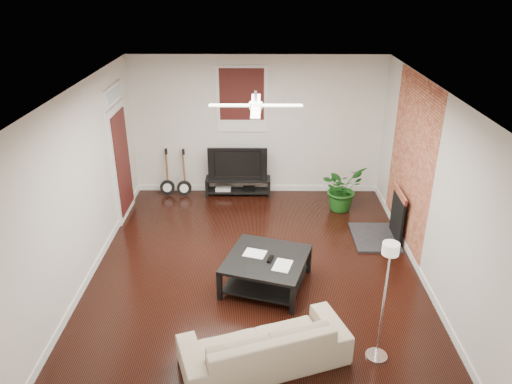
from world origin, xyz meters
TOP-DOWN VIEW (x-y plane):
  - room at (0.00, 0.00)m, footprint 5.01×6.01m
  - brick_accent at (2.49, 1.00)m, footprint 0.02×2.20m
  - fireplace at (2.20, 1.00)m, footprint 0.80×1.10m
  - window_back at (-0.30, 2.97)m, footprint 1.00×0.06m
  - door_left at (-2.46, 1.90)m, footprint 0.08×1.00m
  - tv_stand at (-0.39, 2.78)m, footprint 1.32×0.35m
  - tv at (-0.39, 2.80)m, footprint 1.18×0.16m
  - coffee_table at (0.16, -0.38)m, footprint 1.40×1.40m
  - sofa at (0.12, -1.94)m, footprint 2.09×1.36m
  - floor_lamp at (1.47, -1.84)m, footprint 0.33×0.33m
  - potted_plant at (1.63, 2.15)m, footprint 1.05×1.03m
  - guitar_left at (-1.84, 2.75)m, footprint 0.33×0.25m
  - guitar_right at (-1.49, 2.72)m, footprint 0.34×0.28m
  - ceiling_fan at (0.00, 0.00)m, footprint 1.24×1.24m

SIDE VIEW (x-z plane):
  - tv_stand at x=-0.39m, z-range 0.00..0.37m
  - coffee_table at x=0.16m, z-range 0.00..0.47m
  - sofa at x=0.12m, z-range 0.00..0.57m
  - potted_plant at x=1.63m, z-range 0.00..0.89m
  - fireplace at x=2.20m, z-range 0.00..0.92m
  - guitar_left at x=-1.84m, z-range 0.00..0.97m
  - guitar_right at x=-1.49m, z-range 0.00..0.97m
  - tv at x=-0.39m, z-range 0.37..1.05m
  - floor_lamp at x=1.47m, z-range 0.00..1.59m
  - door_left at x=-2.46m, z-range 0.00..2.50m
  - room at x=0.00m, z-range 0.00..2.80m
  - brick_accent at x=2.49m, z-range 0.00..2.80m
  - window_back at x=-0.30m, z-range 1.30..2.60m
  - ceiling_fan at x=0.00m, z-range 2.44..2.76m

